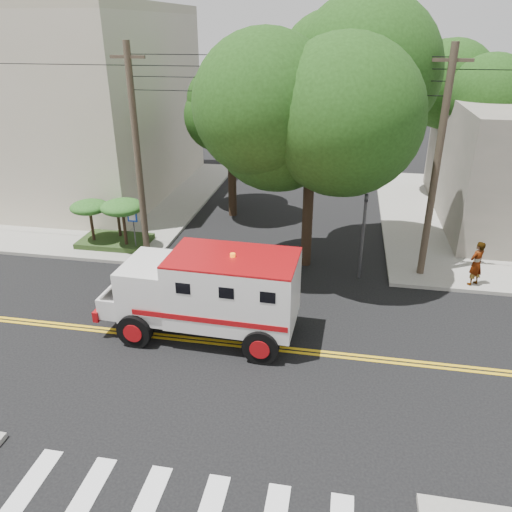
# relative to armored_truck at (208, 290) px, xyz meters

# --- Properties ---
(ground) EXTENTS (100.00, 100.00, 0.00)m
(ground) POSITION_rel_armored_truck_xyz_m (1.17, -0.45, -1.68)
(ground) COLOR black
(ground) RESTS_ON ground
(sidewalk_nw) EXTENTS (17.00, 17.00, 0.15)m
(sidewalk_nw) POSITION_rel_armored_truck_xyz_m (-12.33, 13.05, -1.61)
(sidewalk_nw) COLOR gray
(sidewalk_nw) RESTS_ON ground
(building_left) EXTENTS (16.00, 14.00, 10.00)m
(building_left) POSITION_rel_armored_truck_xyz_m (-14.33, 14.55, 3.47)
(building_left) COLOR #B8AF97
(building_left) RESTS_ON sidewalk_nw
(utility_pole_left) EXTENTS (0.28, 0.28, 9.00)m
(utility_pole_left) POSITION_rel_armored_truck_xyz_m (-4.43, 5.55, 2.82)
(utility_pole_left) COLOR #382D23
(utility_pole_left) RESTS_ON ground
(utility_pole_right) EXTENTS (0.28, 0.28, 9.00)m
(utility_pole_right) POSITION_rel_armored_truck_xyz_m (7.47, 5.75, 2.82)
(utility_pole_right) COLOR #382D23
(utility_pole_right) RESTS_ON ground
(tree_main) EXTENTS (6.08, 5.70, 9.85)m
(tree_main) POSITION_rel_armored_truck_xyz_m (3.10, 5.76, 5.52)
(tree_main) COLOR black
(tree_main) RESTS_ON ground
(tree_left) EXTENTS (4.48, 4.20, 7.70)m
(tree_left) POSITION_rel_armored_truck_xyz_m (-1.51, 11.33, 4.05)
(tree_left) COLOR black
(tree_left) RESTS_ON ground
(tree_right) EXTENTS (4.80, 4.50, 8.20)m
(tree_right) POSITION_rel_armored_truck_xyz_m (10.01, 15.32, 4.41)
(tree_right) COLOR black
(tree_right) RESTS_ON ground
(traffic_signal) EXTENTS (0.15, 0.18, 3.60)m
(traffic_signal) POSITION_rel_armored_truck_xyz_m (4.97, 5.15, 0.54)
(traffic_signal) COLOR #3F3F42
(traffic_signal) RESTS_ON ground
(accessibility_sign) EXTENTS (0.45, 0.10, 2.02)m
(accessibility_sign) POSITION_rel_armored_truck_xyz_m (-5.03, 5.72, -0.32)
(accessibility_sign) COLOR #3F3F42
(accessibility_sign) RESTS_ON ground
(palm_planter) EXTENTS (3.52, 2.63, 2.36)m
(palm_planter) POSITION_rel_armored_truck_xyz_m (-6.27, 6.17, -0.04)
(palm_planter) COLOR #1E3314
(palm_planter) RESTS_ON sidewalk_nw
(armored_truck) EXTENTS (6.58, 2.82, 2.96)m
(armored_truck) POSITION_rel_armored_truck_xyz_m (0.00, 0.00, 0.00)
(armored_truck) COLOR silver
(armored_truck) RESTS_ON ground
(pedestrian_a) EXTENTS (0.80, 0.76, 1.83)m
(pedestrian_a) POSITION_rel_armored_truck_xyz_m (9.38, 5.05, -0.62)
(pedestrian_a) COLOR gray
(pedestrian_a) RESTS_ON sidewalk_ne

